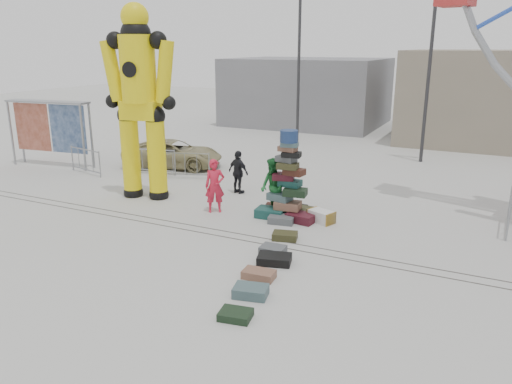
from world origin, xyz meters
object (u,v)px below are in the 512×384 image
at_px(crash_test_dummy, 140,96).
at_px(barricade_dummy_a, 86,161).
at_px(parked_suv, 173,154).
at_px(suitcase_tower, 288,194).
at_px(pedestrian_green, 273,187).
at_px(lamp_post_right, 432,63).
at_px(steamer_trunk, 321,216).
at_px(banner_scaffold, 49,118).
at_px(barricade_wheel_front, 509,212).
at_px(barricade_dummy_c, 185,165).
at_px(pedestrian_black, 238,172).
at_px(barricade_dummy_b, 153,161).
at_px(lamp_post_left, 300,60).
at_px(pedestrian_red, 215,186).

height_order(crash_test_dummy, barricade_dummy_a, crash_test_dummy).
bearing_deg(parked_suv, suitcase_tower, -135.35).
bearing_deg(crash_test_dummy, pedestrian_green, -9.13).
xyz_separation_m(lamp_post_right, steamer_trunk, (-1.59, -10.00, -4.30)).
xyz_separation_m(banner_scaffold, barricade_dummy_a, (2.33, -0.40, -1.65)).
distance_m(barricade_dummy_a, barricade_wheel_front, 16.10).
xyz_separation_m(pedestrian_green, parked_suv, (-6.71, 4.09, -0.33)).
distance_m(barricade_dummy_c, pedestrian_black, 3.08).
bearing_deg(parked_suv, lamp_post_right, -74.88).
xyz_separation_m(banner_scaffold, pedestrian_green, (11.65, -1.86, -1.27)).
bearing_deg(pedestrian_green, barricade_wheel_front, 50.78).
relative_size(crash_test_dummy, barricade_dummy_c, 3.40).
xyz_separation_m(crash_test_dummy, barricade_dummy_b, (-1.81, 2.83, -3.04)).
bearing_deg(suitcase_tower, lamp_post_left, 108.70).
xyz_separation_m(crash_test_dummy, barricade_wheel_front, (11.69, 1.99, -3.04)).
bearing_deg(crash_test_dummy, barricade_dummy_b, 111.47).
distance_m(steamer_trunk, pedestrian_green, 1.78).
xyz_separation_m(barricade_dummy_a, parked_suv, (2.61, 2.63, 0.05)).
relative_size(suitcase_tower, pedestrian_green, 1.50).
relative_size(barricade_dummy_a, barricade_wheel_front, 1.00).
distance_m(crash_test_dummy, banner_scaffold, 7.17).
bearing_deg(barricade_dummy_c, crash_test_dummy, -105.13).
height_order(barricade_dummy_a, parked_suv, parked_suv).
bearing_deg(crash_test_dummy, barricade_dummy_a, 148.58).
relative_size(crash_test_dummy, barricade_dummy_b, 3.40).
relative_size(lamp_post_right, banner_scaffold, 1.96).
xyz_separation_m(pedestrian_red, pedestrian_green, (1.84, 0.51, 0.05)).
bearing_deg(barricade_wheel_front, pedestrian_red, 106.32).
distance_m(steamer_trunk, barricade_wheel_front, 5.47).
bearing_deg(steamer_trunk, barricade_dummy_c, 179.70).
bearing_deg(barricade_dummy_a, pedestrian_red, -2.15).
height_order(barricade_dummy_a, barricade_dummy_b, same).
bearing_deg(pedestrian_red, barricade_dummy_c, 101.95).
relative_size(steamer_trunk, parked_suv, 0.18).
distance_m(lamp_post_right, pedestrian_green, 11.13).
bearing_deg(barricade_wheel_front, banner_scaffold, 91.07).
bearing_deg(lamp_post_left, pedestrian_green, -72.54).
bearing_deg(crash_test_dummy, pedestrian_black, 23.27).
distance_m(barricade_dummy_c, parked_suv, 2.19).
xyz_separation_m(lamp_post_left, pedestrian_red, (1.95, -12.55, -3.61)).
bearing_deg(pedestrian_green, parked_suv, -175.62).
height_order(suitcase_tower, steamer_trunk, suitcase_tower).
bearing_deg(lamp_post_right, barricade_wheel_front, -66.53).
xyz_separation_m(barricade_wheel_front, parked_suv, (-13.49, 2.27, 0.05)).
bearing_deg(barricade_dummy_b, pedestrian_red, -43.73).
xyz_separation_m(barricade_wheel_front, pedestrian_red, (-8.62, -2.33, 0.33)).
xyz_separation_m(lamp_post_right, barricade_dummy_c, (-8.30, -7.43, -3.93)).
height_order(banner_scaffold, pedestrian_red, banner_scaffold).
xyz_separation_m(crash_test_dummy, pedestrian_green, (4.91, 0.17, -2.66)).
bearing_deg(pedestrian_black, pedestrian_red, 114.62).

